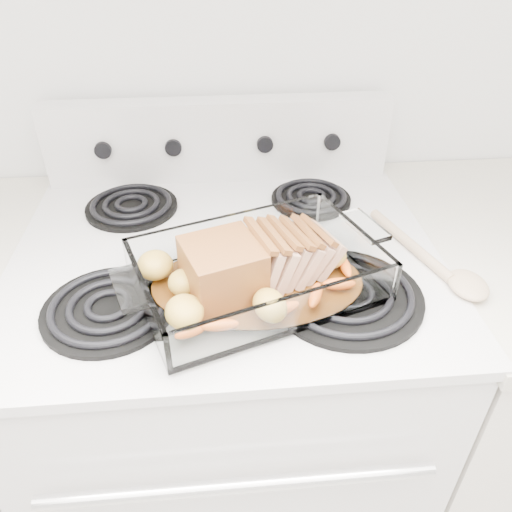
{
  "coord_description": "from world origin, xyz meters",
  "views": [
    {
      "loc": [
        -0.01,
        0.89,
        1.47
      ],
      "look_at": [
        0.05,
        1.54,
        0.99
      ],
      "focal_mm": 35.0,
      "sensor_mm": 36.0,
      "label": 1
    }
  ],
  "objects": [
    {
      "name": "electric_range",
      "position": [
        0.0,
        1.66,
        0.48
      ],
      "size": [
        0.78,
        0.7,
        1.12
      ],
      "color": "silver",
      "rests_on": "ground"
    },
    {
      "name": "counter_right",
      "position": [
        0.67,
        1.66,
        0.47
      ],
      "size": [
        0.58,
        0.68,
        0.93
      ],
      "color": "silver",
      "rests_on": "ground"
    },
    {
      "name": "baking_dish",
      "position": [
        0.05,
        1.52,
        0.96
      ],
      "size": [
        0.37,
        0.25,
        0.07
      ],
      "rotation": [
        0.0,
        0.0,
        0.34
      ],
      "color": "white",
      "rests_on": "electric_range"
    },
    {
      "name": "pork_roast",
      "position": [
        0.03,
        1.52,
        0.99
      ],
      "size": [
        0.25,
        0.11,
        0.09
      ],
      "rotation": [
        0.0,
        0.0,
        -0.42
      ],
      "color": "brown",
      "rests_on": "baking_dish"
    },
    {
      "name": "roast_vegetables",
      "position": [
        0.04,
        1.56,
        0.97
      ],
      "size": [
        0.35,
        0.19,
        0.04
      ],
      "rotation": [
        0.0,
        0.0,
        0.41
      ],
      "color": "orange",
      "rests_on": "baking_dish"
    },
    {
      "name": "wooden_spoon",
      "position": [
        0.37,
        1.55,
        0.94
      ],
      "size": [
        0.13,
        0.28,
        0.02
      ],
      "rotation": [
        0.0,
        0.0,
        0.3
      ],
      "color": "tan",
      "rests_on": "electric_range"
    }
  ]
}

